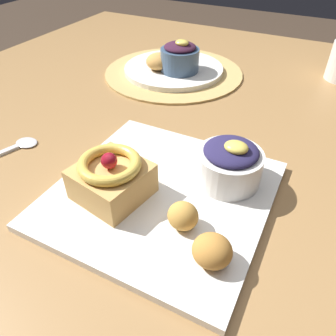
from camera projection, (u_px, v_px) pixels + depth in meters
name	position (u px, v px, depth m)	size (l,w,h in m)	color
ground_plane	(184.00, 299.00, 1.13)	(8.00, 8.00, 0.00)	#423326
dining_table	(193.00, 145.00, 0.73)	(1.28, 1.16, 0.73)	olive
woven_placemat	(174.00, 72.00, 0.82)	(0.34, 0.34, 0.01)	tan
front_plate	(162.00, 194.00, 0.47)	(0.29, 0.29, 0.01)	white
cake_slice	(113.00, 178.00, 0.44)	(0.11, 0.11, 0.07)	tan
berry_ramekin	(229.00, 163.00, 0.47)	(0.09, 0.09, 0.07)	white
fritter_front	(212.00, 251.00, 0.37)	(0.05, 0.04, 0.04)	#BC7F38
fritter_middle	(183.00, 216.00, 0.41)	(0.04, 0.04, 0.04)	gold
back_plate	(174.00, 69.00, 0.82)	(0.25, 0.25, 0.01)	white
back_ramekin	(180.00, 57.00, 0.77)	(0.09, 0.09, 0.08)	#3D5675
back_pastry	(159.00, 61.00, 0.79)	(0.06, 0.06, 0.04)	#C68E47
spoon	(12.00, 149.00, 0.57)	(0.06, 0.12, 0.00)	silver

